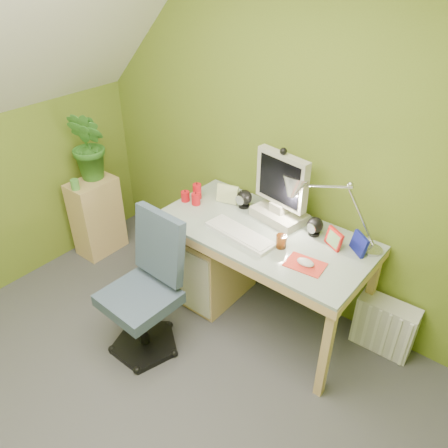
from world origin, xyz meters
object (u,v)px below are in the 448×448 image
Objects in this scene: potted_plant at (90,146)px; task_chair at (139,298)px; monitor at (282,181)px; desk_lamp at (350,199)px; side_ledge at (97,217)px; desk at (261,276)px; radiator at (385,326)px.

task_chair is at bearing -27.28° from potted_plant.
monitor is 1.14m from task_chair.
desk_lamp is 0.93× the size of side_ledge.
desk is 1.55m from side_ledge.
task_chair is at bearing -106.03° from monitor.
desk is at bearing -163.01° from radiator.
monitor is 1.57m from potted_plant.
task_chair is (-0.88, -0.89, -0.62)m from desk_lamp.
task_chair reaches higher than side_ledge.
monitor reaches higher than potted_plant.
side_ledge is 0.62m from potted_plant.
desk_lamp is 0.72× the size of task_chair.
desk is 0.86m from radiator.
task_chair is at bearing -25.21° from side_ledge.
radiator is (0.34, 0.09, -0.86)m from desk_lamp.
monitor is at bearing 13.33° from side_ledge.
side_ledge is (-1.53, -0.18, -0.04)m from desk.
monitor is at bearing 66.64° from task_chair.
potted_plant is 2.48m from radiator.
monitor is 1.15m from radiator.
desk is 2.48× the size of monitor.
task_chair is at bearing -120.39° from desk.
monitor reaches higher than side_ledge.
radiator is at bearing 19.57° from desk.
desk_lamp reaches higher than radiator.
desk is 2.40× the size of potted_plant.
potted_plant is (-1.53, -0.13, 0.58)m from desk.
potted_plant is at bearing -171.96° from radiator.
monitor is 0.65× the size of task_chair.
desk_lamp is at bearing 22.58° from desk.
potted_plant is (-1.98, -0.31, -0.10)m from desk_lamp.
potted_plant reaches higher than radiator.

